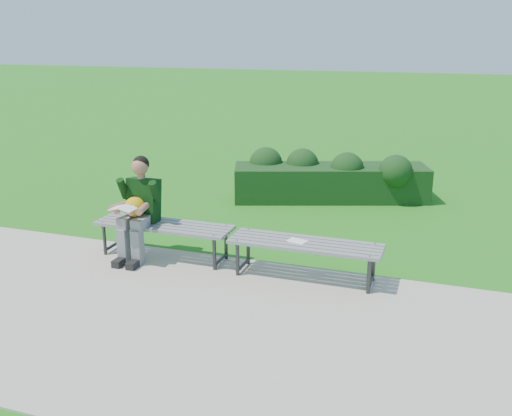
# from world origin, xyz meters

# --- Properties ---
(ground) EXTENTS (80.00, 80.00, 0.00)m
(ground) POSITION_xyz_m (0.00, 0.00, 0.00)
(ground) COLOR #286912
(ground) RESTS_ON ground
(walkway) EXTENTS (30.00, 3.50, 0.02)m
(walkway) POSITION_xyz_m (0.00, -1.75, 0.01)
(walkway) COLOR beige
(walkway) RESTS_ON ground
(hedge) EXTENTS (3.44, 1.88, 0.87)m
(hedge) POSITION_xyz_m (0.66, 3.19, 0.39)
(hedge) COLOR #1A3814
(hedge) RESTS_ON ground
(bench_left) EXTENTS (1.80, 0.50, 0.46)m
(bench_left) POSITION_xyz_m (-0.75, -0.26, 0.42)
(bench_left) COLOR gray
(bench_left) RESTS_ON walkway
(bench_right) EXTENTS (1.80, 0.50, 0.46)m
(bench_right) POSITION_xyz_m (1.13, -0.33, 0.42)
(bench_right) COLOR gray
(bench_right) RESTS_ON walkway
(seated_boy) EXTENTS (0.56, 0.76, 1.31)m
(seated_boy) POSITION_xyz_m (-1.05, -0.36, 0.71)
(seated_boy) COLOR gray
(seated_boy) RESTS_ON walkway
(paper_sheet) EXTENTS (0.25, 0.21, 0.01)m
(paper_sheet) POSITION_xyz_m (1.03, -0.33, 0.47)
(paper_sheet) COLOR white
(paper_sheet) RESTS_ON bench_right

